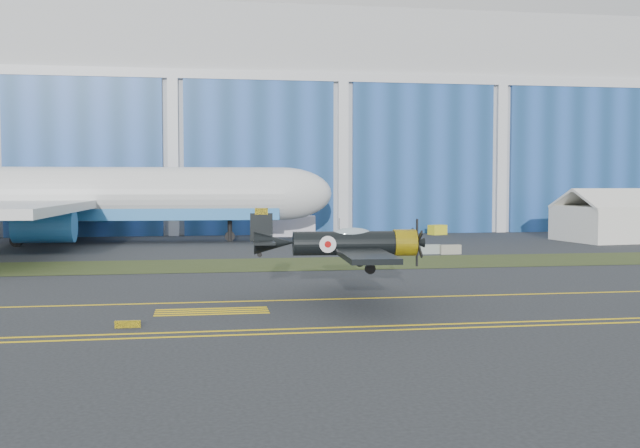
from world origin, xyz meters
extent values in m
plane|color=#2C2F33|center=(0.00, 0.00, 0.00)|extent=(260.00, 260.00, 0.00)
cube|color=#475128|center=(0.00, 14.00, 0.02)|extent=(260.00, 10.00, 0.02)
cube|color=silver|center=(0.00, 72.00, 15.00)|extent=(220.00, 45.00, 30.00)
cube|color=navy|center=(0.00, 49.20, 10.00)|extent=(220.00, 0.60, 20.00)
cube|color=silver|center=(0.00, 49.15, 20.60)|extent=(220.00, 0.70, 1.20)
cube|color=yellow|center=(0.00, -5.00, 0.01)|extent=(200.00, 0.20, 0.02)
cube|color=yellow|center=(0.00, -14.50, 0.01)|extent=(80.00, 0.20, 0.02)
cube|color=yellow|center=(0.00, -13.50, 0.01)|extent=(80.00, 0.20, 0.02)
cube|color=yellow|center=(-22.00, -12.00, 0.17)|extent=(1.20, 0.15, 0.35)
cube|color=silver|center=(-7.23, 46.11, 1.29)|extent=(6.17, 2.95, 2.59)
cube|color=yellow|center=(11.94, 45.83, 0.64)|extent=(2.57, 2.13, 1.29)
cube|color=gray|center=(0.62, 20.41, 0.45)|extent=(2.01, 0.65, 0.90)
cube|color=#8E9E96|center=(3.14, 20.78, 0.45)|extent=(2.02, 0.66, 0.90)
cube|color=#999785|center=(4.93, 20.24, 0.45)|extent=(2.01, 0.64, 0.90)
camera|label=1|loc=(-18.51, -47.97, 6.89)|focal=42.00mm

